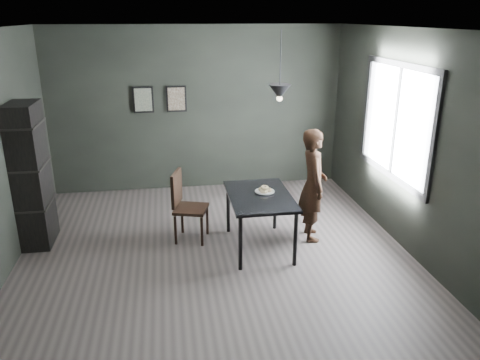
{
  "coord_description": "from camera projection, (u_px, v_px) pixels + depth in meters",
  "views": [
    {
      "loc": [
        -0.55,
        -5.5,
        2.94
      ],
      "look_at": [
        0.35,
        0.05,
        0.95
      ],
      "focal_mm": 35.0,
      "sensor_mm": 36.0,
      "label": 1
    }
  ],
  "objects": [
    {
      "name": "pendant_lamp",
      "position": [
        280.0,
        92.0,
        5.72
      ],
      "size": [
        0.28,
        0.28,
        0.86
      ],
      "color": "black",
      "rests_on": "ground"
    },
    {
      "name": "framed_print_left",
      "position": [
        143.0,
        100.0,
        7.81
      ],
      "size": [
        0.34,
        0.04,
        0.44
      ],
      "color": "black",
      "rests_on": "ground"
    },
    {
      "name": "wood_chair",
      "position": [
        185.0,
        202.0,
        6.33
      ],
      "size": [
        0.53,
        0.53,
        0.97
      ],
      "rotation": [
        0.0,
        0.0,
        -0.29
      ],
      "color": "black",
      "rests_on": "ground"
    },
    {
      "name": "shelf_unit",
      "position": [
        31.0,
        176.0,
        6.1
      ],
      "size": [
        0.36,
        0.64,
        1.91
      ],
      "primitive_type": "cube",
      "rotation": [
        0.0,
        0.0,
        -0.0
      ],
      "color": "black",
      "rests_on": "ground"
    },
    {
      "name": "woman",
      "position": [
        313.0,
        185.0,
        6.31
      ],
      "size": [
        0.43,
        0.6,
        1.55
      ],
      "primitive_type": "imported",
      "rotation": [
        0.0,
        0.0,
        1.46
      ],
      "color": "black",
      "rests_on": "ground"
    },
    {
      "name": "white_plate",
      "position": [
        265.0,
        192.0,
        6.11
      ],
      "size": [
        0.23,
        0.23,
        0.01
      ],
      "primitive_type": "cylinder",
      "color": "white",
      "rests_on": "cafe_table"
    },
    {
      "name": "donut_pile",
      "position": [
        265.0,
        189.0,
        6.09
      ],
      "size": [
        0.17,
        0.18,
        0.08
      ],
      "rotation": [
        0.0,
        0.0,
        0.04
      ],
      "color": "beige",
      "rests_on": "white_plate"
    },
    {
      "name": "framed_print_right",
      "position": [
        176.0,
        99.0,
        7.89
      ],
      "size": [
        0.34,
        0.04,
        0.44
      ],
      "color": "black",
      "rests_on": "ground"
    },
    {
      "name": "back_wall",
      "position": [
        197.0,
        110.0,
        8.04
      ],
      "size": [
        5.0,
        0.1,
        2.8
      ],
      "primitive_type": "cube",
      "color": "black",
      "rests_on": "ground"
    },
    {
      "name": "ceiling",
      "position": [
        210.0,
        28.0,
        5.25
      ],
      "size": [
        5.0,
        5.0,
        0.02
      ],
      "color": "silver",
      "rests_on": "ground"
    },
    {
      "name": "window_assembly",
      "position": [
        396.0,
        122.0,
        6.21
      ],
      "size": [
        0.04,
        1.96,
        1.56
      ],
      "color": "white",
      "rests_on": "ground"
    },
    {
      "name": "cafe_table",
      "position": [
        260.0,
        200.0,
        6.05
      ],
      "size": [
        0.8,
        1.2,
        0.75
      ],
      "color": "black",
      "rests_on": "ground"
    },
    {
      "name": "ground",
      "position": [
        215.0,
        250.0,
        6.18
      ],
      "size": [
        5.0,
        5.0,
        0.0
      ],
      "primitive_type": "plane",
      "color": "#3D3634",
      "rests_on": "ground"
    }
  ]
}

